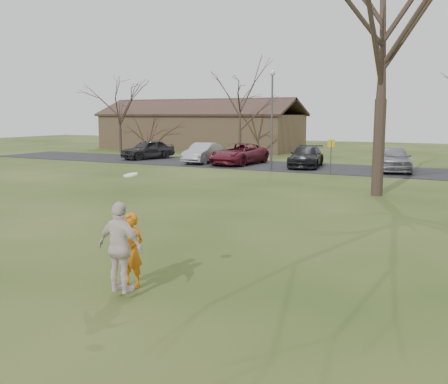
{
  "coord_description": "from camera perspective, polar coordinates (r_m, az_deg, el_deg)",
  "views": [
    {
      "loc": [
        6.1,
        -7.99,
        3.55
      ],
      "look_at": [
        0.0,
        4.0,
        1.5
      ],
      "focal_mm": 40.97,
      "sensor_mm": 36.0,
      "label": 1
    }
  ],
  "objects": [
    {
      "name": "lamp_post",
      "position": [
        32.81,
        5.38,
        9.36
      ],
      "size": [
        0.34,
        0.34,
        6.27
      ],
      "color": "#47474C",
      "rests_on": "ground"
    },
    {
      "name": "sign_yellow",
      "position": [
        31.14,
        11.85,
        4.61
      ],
      "size": [
        0.35,
        0.35,
        2.08
      ],
      "color": "#47474C",
      "rests_on": "ground"
    },
    {
      "name": "parking_strip",
      "position": [
        33.74,
        16.4,
        2.3
      ],
      "size": [
        62.0,
        6.5,
        0.04
      ],
      "primitive_type": "cube",
      "color": "black",
      "rests_on": "ground"
    },
    {
      "name": "player_defender",
      "position": [
        10.78,
        -10.29,
        -6.39
      ],
      "size": [
        0.57,
        0.38,
        1.55
      ],
      "primitive_type": "imported",
      "rotation": [
        0.0,
        0.0,
        0.02
      ],
      "color": "#CE6911",
      "rests_on": "ground"
    },
    {
      "name": "catching_play",
      "position": [
        10.02,
        -11.47,
        -6.07
      ],
      "size": [
        1.05,
        0.46,
        2.34
      ],
      "color": "silver",
      "rests_on": "ground"
    },
    {
      "name": "car_1",
      "position": [
        37.46,
        -2.32,
        4.39
      ],
      "size": [
        1.88,
        4.5,
        1.45
      ],
      "primitive_type": "imported",
      "rotation": [
        0.0,
        0.0,
        0.08
      ],
      "color": "#A2A3A8",
      "rests_on": "parking_strip"
    },
    {
      "name": "car_3",
      "position": [
        34.79,
        9.15,
        3.92
      ],
      "size": [
        2.72,
        5.07,
        1.4
      ],
      "primitive_type": "imported",
      "rotation": [
        0.0,
        0.0,
        0.16
      ],
      "color": "black",
      "rests_on": "parking_strip"
    },
    {
      "name": "car_4",
      "position": [
        33.41,
        18.43,
        3.55
      ],
      "size": [
        2.92,
        4.96,
        1.58
      ],
      "primitive_type": "imported",
      "rotation": [
        0.0,
        0.0,
        0.24
      ],
      "color": "gray",
      "rests_on": "parking_strip"
    },
    {
      "name": "ground",
      "position": [
        10.66,
        -9.97,
        -10.92
      ],
      "size": [
        120.0,
        120.0,
        0.0
      ],
      "primitive_type": "plane",
      "color": "#1E380F",
      "rests_on": "ground"
    },
    {
      "name": "big_tree",
      "position": [
        23.61,
        17.41,
        16.68
      ],
      "size": [
        9.0,
        9.0,
        14.0
      ],
      "primitive_type": null,
      "color": "#352821",
      "rests_on": "ground"
    },
    {
      "name": "building",
      "position": [
        52.9,
        -2.64,
        6.9
      ],
      "size": [
        20.6,
        8.5,
        5.14
      ],
      "color": "#8C6D4C",
      "rests_on": "ground"
    },
    {
      "name": "car_2",
      "position": [
        36.3,
        1.67,
        4.28
      ],
      "size": [
        2.86,
        5.51,
        1.48
      ],
      "primitive_type": "imported",
      "rotation": [
        0.0,
        0.0,
        -0.08
      ],
      "color": "maroon",
      "rests_on": "parking_strip"
    },
    {
      "name": "car_0",
      "position": [
        41.18,
        -8.51,
        4.73
      ],
      "size": [
        3.11,
        4.78,
        1.51
      ],
      "primitive_type": "imported",
      "rotation": [
        0.0,
        0.0,
        -0.33
      ],
      "color": "#262628",
      "rests_on": "parking_strip"
    }
  ]
}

